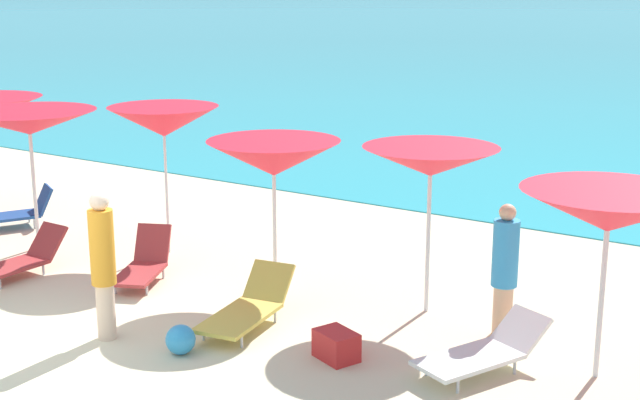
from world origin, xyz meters
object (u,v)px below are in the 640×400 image
beach_ball (181,340)px  beachgoer_3 (505,266)px  umbrella_2 (29,123)px  umbrella_3 (164,122)px  umbrella_5 (431,162)px  umbrella_6 (609,211)px  lounge_chair_0 (484,351)px  beachgoer_2 (103,261)px  lounge_chair_2 (248,307)px  cooler_box (336,345)px  lounge_chair_9 (22,259)px  lounge_chair_1 (144,263)px  umbrella_4 (274,158)px  lounge_chair_6 (18,211)px

beach_ball → beachgoer_3: bearing=41.8°
umbrella_2 → umbrella_3: bearing=27.2°
umbrella_2 → umbrella_5: 6.70m
umbrella_6 → lounge_chair_0: bearing=-153.8°
umbrella_2 → beachgoer_2: size_ratio=1.25×
lounge_chair_0 → umbrella_6: bearing=49.4°
umbrella_3 → beachgoer_3: (5.82, -0.28, -1.25)m
lounge_chair_2 → beachgoer_2: size_ratio=0.94×
beach_ball → cooler_box: 1.84m
umbrella_6 → beach_ball: bearing=-154.3°
lounge_chair_0 → umbrella_2: bearing=-159.6°
lounge_chair_9 → beachgoer_2: beachgoer_2 is taller
umbrella_5 → lounge_chair_1: bearing=-163.3°
umbrella_3 → lounge_chair_9: 2.98m
lounge_chair_9 → beachgoer_2: bearing=-18.4°
umbrella_3 → umbrella_4: size_ratio=1.10×
lounge_chair_0 → lounge_chair_6: lounge_chair_6 is taller
beach_ball → cooler_box: (1.62, 0.88, -0.01)m
lounge_chair_2 → lounge_chair_1: bearing=158.6°
umbrella_5 → beachgoer_3: (1.15, -0.21, -1.14)m
umbrella_4 → umbrella_3: bearing=168.0°
beachgoer_3 → beach_ball: bearing=137.5°
lounge_chair_6 → lounge_chair_9: (2.25, -1.72, -0.03)m
umbrella_5 → lounge_chair_2: bearing=-134.4°
beachgoer_2 → umbrella_3: bearing=-33.0°
beachgoer_2 → cooler_box: bearing=-132.5°
lounge_chair_1 → beachgoer_2: (1.12, -1.79, 0.72)m
umbrella_3 → cooler_box: (4.49, -2.04, -1.97)m
umbrella_4 → lounge_chair_6: umbrella_4 is taller
umbrella_5 → beach_ball: size_ratio=6.26×
umbrella_4 → cooler_box: 3.03m
beachgoer_2 → beachgoer_3: bearing=-118.7°
umbrella_6 → lounge_chair_9: size_ratio=1.43×
umbrella_6 → lounge_chair_2: bearing=-167.4°
lounge_chair_0 → lounge_chair_1: 5.37m
cooler_box → lounge_chair_6: bearing=-170.5°
umbrella_4 → lounge_chair_6: size_ratio=1.50×
lounge_chair_9 → beachgoer_3: beachgoer_3 is taller
beachgoer_3 → umbrella_5: bearing=85.4°
lounge_chair_0 → lounge_chair_2: 3.08m
umbrella_4 → lounge_chair_1: umbrella_4 is taller
umbrella_3 → beachgoer_2: size_ratio=1.28×
lounge_chair_9 → beachgoer_2: (2.84, -1.00, 0.74)m
umbrella_4 → umbrella_5: bearing=12.1°
umbrella_6 → lounge_chair_2: size_ratio=1.22×
umbrella_2 → cooler_box: 6.81m
lounge_chair_1 → lounge_chair_6: (-3.97, 0.93, 0.01)m
umbrella_2 → lounge_chair_2: size_ratio=1.33×
umbrella_4 → umbrella_6: bearing=-3.9°
umbrella_5 → cooler_box: (-0.18, -1.96, -1.86)m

